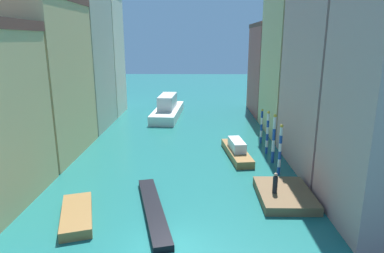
{
  "coord_description": "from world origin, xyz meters",
  "views": [
    {
      "loc": [
        1.67,
        -17.13,
        11.75
      ],
      "look_at": [
        1.04,
        22.29,
        1.5
      ],
      "focal_mm": 31.31,
      "sensor_mm": 36.0,
      "label": 1
    }
  ],
  "objects_px": {
    "person_on_dock": "(275,184)",
    "mooring_pole_2": "(267,132)",
    "mooring_pole_3": "(261,126)",
    "mooring_pole_1": "(274,138)",
    "motorboat_0": "(237,150)",
    "mooring_pole_0": "(280,149)",
    "waterfront_dock": "(285,195)",
    "motorboat_1": "(77,215)",
    "vaporetto_white": "(168,109)",
    "gondola_black": "(153,209)"
  },
  "relations": [
    {
      "from": "mooring_pole_0",
      "to": "vaporetto_white",
      "type": "xyz_separation_m",
      "value": [
        -11.96,
        23.05,
        -1.15
      ]
    },
    {
      "from": "gondola_black",
      "to": "motorboat_0",
      "type": "distance_m",
      "value": 13.9
    },
    {
      "from": "motorboat_1",
      "to": "waterfront_dock",
      "type": "bearing_deg",
      "value": 12.49
    },
    {
      "from": "mooring_pole_0",
      "to": "gondola_black",
      "type": "xyz_separation_m",
      "value": [
        -10.38,
        -6.99,
        -2.15
      ]
    },
    {
      "from": "waterfront_dock",
      "to": "vaporetto_white",
      "type": "height_order",
      "value": "vaporetto_white"
    },
    {
      "from": "mooring_pole_1",
      "to": "motorboat_0",
      "type": "relative_size",
      "value": 0.62
    },
    {
      "from": "waterfront_dock",
      "to": "mooring_pole_2",
      "type": "bearing_deg",
      "value": 86.15
    },
    {
      "from": "mooring_pole_0",
      "to": "mooring_pole_1",
      "type": "relative_size",
      "value": 0.95
    },
    {
      "from": "vaporetto_white",
      "to": "motorboat_1",
      "type": "relative_size",
      "value": 2.25
    },
    {
      "from": "mooring_pole_3",
      "to": "waterfront_dock",
      "type": "bearing_deg",
      "value": -93.1
    },
    {
      "from": "person_on_dock",
      "to": "mooring_pole_3",
      "type": "relative_size",
      "value": 0.39
    },
    {
      "from": "waterfront_dock",
      "to": "motorboat_1",
      "type": "height_order",
      "value": "motorboat_1"
    },
    {
      "from": "person_on_dock",
      "to": "vaporetto_white",
      "type": "relative_size",
      "value": 0.12
    },
    {
      "from": "vaporetto_white",
      "to": "motorboat_0",
      "type": "xyz_separation_m",
      "value": [
        8.75,
        -18.14,
        -0.61
      ]
    },
    {
      "from": "waterfront_dock",
      "to": "gondola_black",
      "type": "distance_m",
      "value": 9.99
    },
    {
      "from": "mooring_pole_1",
      "to": "mooring_pole_2",
      "type": "distance_m",
      "value": 2.69
    },
    {
      "from": "waterfront_dock",
      "to": "mooring_pole_3",
      "type": "xyz_separation_m",
      "value": [
        0.77,
        14.12,
        1.76
      ]
    },
    {
      "from": "motorboat_1",
      "to": "motorboat_0",
      "type": "bearing_deg",
      "value": 46.64
    },
    {
      "from": "mooring_pole_3",
      "to": "vaporetto_white",
      "type": "relative_size",
      "value": 0.32
    },
    {
      "from": "mooring_pole_1",
      "to": "gondola_black",
      "type": "bearing_deg",
      "value": -136.14
    },
    {
      "from": "gondola_black",
      "to": "mooring_pole_0",
      "type": "bearing_deg",
      "value": 33.98
    },
    {
      "from": "mooring_pole_2",
      "to": "motorboat_1",
      "type": "distance_m",
      "value": 20.81
    },
    {
      "from": "motorboat_0",
      "to": "gondola_black",
      "type": "bearing_deg",
      "value": -121.02
    },
    {
      "from": "mooring_pole_0",
      "to": "motorboat_1",
      "type": "xyz_separation_m",
      "value": [
        -15.41,
        -8.0,
        -2.04
      ]
    },
    {
      "from": "person_on_dock",
      "to": "motorboat_0",
      "type": "bearing_deg",
      "value": 99.74
    },
    {
      "from": "person_on_dock",
      "to": "mooring_pole_3",
      "type": "xyz_separation_m",
      "value": [
        1.62,
        14.45,
        0.7
      ]
    },
    {
      "from": "vaporetto_white",
      "to": "person_on_dock",
      "type": "bearing_deg",
      "value": -69.58
    },
    {
      "from": "vaporetto_white",
      "to": "mooring_pole_3",
      "type": "bearing_deg",
      "value": -48.51
    },
    {
      "from": "mooring_pole_2",
      "to": "mooring_pole_3",
      "type": "height_order",
      "value": "mooring_pole_2"
    },
    {
      "from": "mooring_pole_2",
      "to": "gondola_black",
      "type": "distance_m",
      "value": 16.63
    },
    {
      "from": "waterfront_dock",
      "to": "mooring_pole_1",
      "type": "bearing_deg",
      "value": 84.39
    },
    {
      "from": "motorboat_1",
      "to": "gondola_black",
      "type": "bearing_deg",
      "value": 11.27
    },
    {
      "from": "mooring_pole_2",
      "to": "motorboat_0",
      "type": "distance_m",
      "value": 3.8
    },
    {
      "from": "mooring_pole_0",
      "to": "gondola_black",
      "type": "relative_size",
      "value": 0.48
    },
    {
      "from": "person_on_dock",
      "to": "mooring_pole_2",
      "type": "bearing_deg",
      "value": 81.81
    },
    {
      "from": "vaporetto_white",
      "to": "motorboat_0",
      "type": "relative_size",
      "value": 1.64
    },
    {
      "from": "motorboat_0",
      "to": "motorboat_1",
      "type": "distance_m",
      "value": 17.76
    },
    {
      "from": "waterfront_dock",
      "to": "person_on_dock",
      "type": "distance_m",
      "value": 1.4
    },
    {
      "from": "mooring_pole_3",
      "to": "vaporetto_white",
      "type": "xyz_separation_m",
      "value": [
        -12.08,
        13.66,
        -0.85
      ]
    },
    {
      "from": "waterfront_dock",
      "to": "motorboat_1",
      "type": "xyz_separation_m",
      "value": [
        -14.76,
        -3.27,
        0.0
      ]
    },
    {
      "from": "mooring_pole_2",
      "to": "motorboat_0",
      "type": "xyz_separation_m",
      "value": [
        -3.27,
        -0.86,
        -1.73
      ]
    },
    {
      "from": "person_on_dock",
      "to": "mooring_pole_0",
      "type": "relative_size",
      "value": 0.34
    },
    {
      "from": "person_on_dock",
      "to": "mooring_pole_1",
      "type": "relative_size",
      "value": 0.32
    },
    {
      "from": "mooring_pole_0",
      "to": "motorboat_0",
      "type": "bearing_deg",
      "value": 123.18
    },
    {
      "from": "mooring_pole_1",
      "to": "gondola_black",
      "type": "xyz_separation_m",
      "value": [
        -10.5,
        -10.09,
        -2.26
      ]
    },
    {
      "from": "mooring_pole_3",
      "to": "person_on_dock",
      "type": "bearing_deg",
      "value": -96.39
    },
    {
      "from": "waterfront_dock",
      "to": "mooring_pole_0",
      "type": "distance_m",
      "value": 5.19
    },
    {
      "from": "motorboat_0",
      "to": "waterfront_dock",
      "type": "bearing_deg",
      "value": -75.12
    },
    {
      "from": "mooring_pole_1",
      "to": "motorboat_0",
      "type": "height_order",
      "value": "mooring_pole_1"
    },
    {
      "from": "vaporetto_white",
      "to": "motorboat_0",
      "type": "height_order",
      "value": "vaporetto_white"
    }
  ]
}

